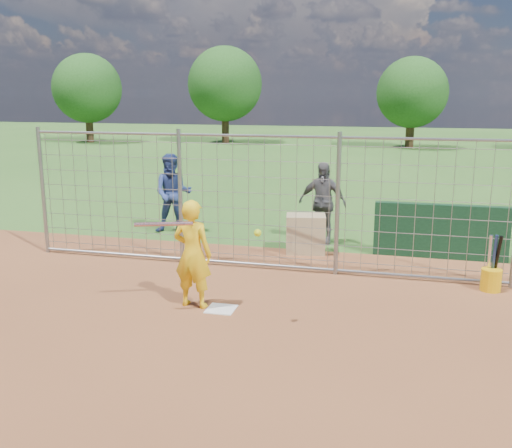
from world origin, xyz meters
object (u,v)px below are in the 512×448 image
(bystander_b, at_px, (322,203))
(equipment_bin, at_px, (306,234))
(batter, at_px, (193,254))
(bystander_a, at_px, (173,194))
(bucket_with_bats, at_px, (491,277))

(bystander_b, distance_m, equipment_bin, 1.05)
(batter, bearing_deg, bystander_a, -58.32)
(bystander_a, distance_m, bystander_b, 3.55)
(batter, distance_m, bucket_with_bats, 5.02)
(bystander_b, bearing_deg, bystander_a, -174.10)
(batter, height_order, bystander_a, bystander_a)
(bystander_b, height_order, equipment_bin, bystander_b)
(equipment_bin, distance_m, bucket_with_bats, 3.77)
(bystander_b, relative_size, equipment_bin, 2.26)
(batter, distance_m, bystander_b, 4.60)
(bucket_with_bats, bearing_deg, bystander_b, 142.41)
(equipment_bin, bearing_deg, bucket_with_bats, -35.11)
(batter, relative_size, bystander_b, 0.94)
(bystander_a, bearing_deg, bystander_b, -15.62)
(equipment_bin, bearing_deg, batter, -119.07)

